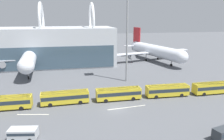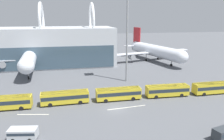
% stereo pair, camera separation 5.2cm
% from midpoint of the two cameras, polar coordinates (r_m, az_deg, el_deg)
% --- Properties ---
extents(ground_plane, '(440.00, 440.00, 0.00)m').
position_cam_midpoint_polar(ground_plane, '(51.20, 1.11, -10.07)').
color(ground_plane, '#515459').
extents(airliner_at_gate_near, '(34.79, 37.76, 14.29)m').
position_cam_midpoint_polar(airliner_at_gate_near, '(89.69, -20.69, 3.14)').
color(airliner_at_gate_near, silver).
rests_on(airliner_at_gate_near, ground_plane).
extents(airliner_at_gate_far, '(40.91, 41.69, 15.04)m').
position_cam_midpoint_polar(airliner_at_gate_far, '(105.81, 10.84, 5.04)').
color(airliner_at_gate_far, silver).
rests_on(airliner_at_gate_far, ground_plane).
extents(shuttle_bus_0, '(11.41, 2.99, 3.03)m').
position_cam_midpoint_polar(shuttle_bus_0, '(55.72, -26.01, -7.52)').
color(shuttle_bus_0, gold).
rests_on(shuttle_bus_0, ground_plane).
extents(shuttle_bus_1, '(11.44, 3.13, 3.03)m').
position_cam_midpoint_polar(shuttle_bus_1, '(54.47, -12.13, -6.85)').
color(shuttle_bus_1, gold).
rests_on(shuttle_bus_1, ground_plane).
extents(shuttle_bus_2, '(11.37, 2.89, 3.03)m').
position_cam_midpoint_polar(shuttle_bus_2, '(55.66, 1.72, -6.08)').
color(shuttle_bus_2, gold).
rests_on(shuttle_bus_2, ground_plane).
extents(shuttle_bus_3, '(11.45, 3.18, 3.03)m').
position_cam_midpoint_polar(shuttle_bus_3, '(59.87, 14.25, -5.06)').
color(shuttle_bus_3, gold).
rests_on(shuttle_bus_3, ground_plane).
extents(shuttle_bus_4, '(11.38, 2.92, 3.03)m').
position_cam_midpoint_polar(shuttle_bus_4, '(66.20, 24.89, -4.13)').
color(shuttle_bus_4, gold).
rests_on(shuttle_bus_4, ground_plane).
extents(service_van_foreground, '(5.10, 2.94, 2.02)m').
position_cam_midpoint_polar(service_van_foreground, '(42.10, -22.20, -14.96)').
color(service_van_foreground, '#B2B7BC').
rests_on(service_van_foreground, ground_plane).
extents(floodlight_mast, '(3.12, 3.12, 31.88)m').
position_cam_midpoint_polar(floodlight_mast, '(69.16, 4.08, 14.90)').
color(floodlight_mast, gray).
rests_on(floodlight_mast, ground_plane).
extents(lane_stripe_0, '(9.47, 1.09, 0.01)m').
position_cam_midpoint_polar(lane_stripe_0, '(51.95, 3.91, -9.74)').
color(lane_stripe_0, silver).
rests_on(lane_stripe_0, ground_plane).
extents(lane_stripe_4, '(6.79, 1.63, 0.01)m').
position_cam_midpoint_polar(lane_stripe_4, '(51.41, -19.93, -10.85)').
color(lane_stripe_4, silver).
rests_on(lane_stripe_4, ground_plane).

